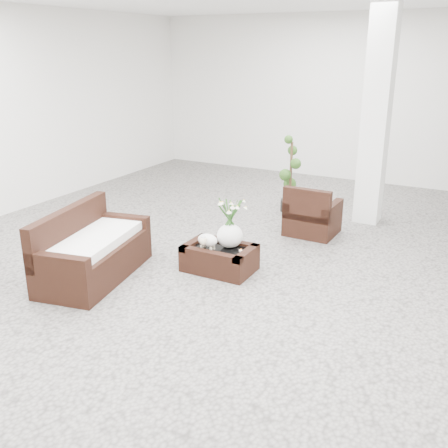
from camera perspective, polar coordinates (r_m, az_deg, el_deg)
The scene contains 9 objects.
ground at distance 7.00m, azimuth 0.39°, elevation -4.56°, with size 11.00×11.00×0.00m, color gray.
column at distance 8.72m, azimuth 16.51°, elevation 11.34°, with size 0.40×0.40×3.50m, color white.
coffee_table at distance 6.79m, azimuth -0.50°, elevation -3.91°, with size 0.90×0.60×0.31m, color black.
sheep_figurine at distance 6.67m, azimuth -1.83°, elevation -1.94°, with size 0.28×0.23×0.21m, color white.
planter_narcissus at distance 6.63m, azimuth 0.66°, elevation 0.66°, with size 0.44×0.44×0.80m, color white, non-canonical shape.
tealight at distance 6.61m, azimuth 1.86°, elevation -2.96°, with size 0.04×0.04×0.03m, color white.
armchair at distance 8.16m, azimuth 9.83°, elevation 1.61°, with size 0.74×0.72×0.79m, color black.
loveseat at distance 6.70m, azimuth -14.24°, elevation -2.19°, with size 1.67×0.80×0.89m, color black.
topiary at distance 9.17m, azimuth 7.39°, elevation 5.43°, with size 0.36×0.36×1.34m, color #254415, non-canonical shape.
Camera 1 is at (3.00, -5.67, 2.81)m, focal length 41.29 mm.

